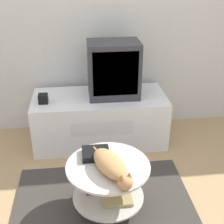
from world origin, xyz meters
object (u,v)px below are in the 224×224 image
tv (114,70)px  cat (111,165)px  speaker (43,99)px  dvd_box (96,153)px

tv → cat: size_ratio=0.99×
speaker → dvd_box: speaker is taller
tv → dvd_box: bearing=-104.9°
speaker → cat: bearing=-62.2°
speaker → cat: 1.15m
cat → speaker: bearing=-174.1°
tv → dvd_box: (-0.24, -0.91, -0.33)m
cat → tv: bearing=150.5°
speaker → cat: speaker is taller
dvd_box → tv: bearing=75.1°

